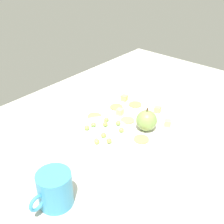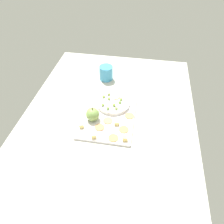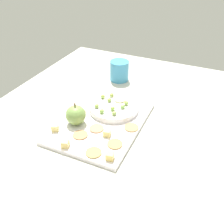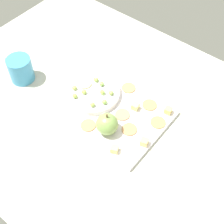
{
  "view_description": "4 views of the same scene",
  "coord_description": "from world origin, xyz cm",
  "px_view_note": "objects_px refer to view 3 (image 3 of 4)",
  "views": [
    {
      "loc": [
        -62.95,
        -46.88,
        55.05
      ],
      "look_at": [
        -4.65,
        3.11,
        8.83
      ],
      "focal_mm": 46.5,
      "sensor_mm": 36.0,
      "label": 1
    },
    {
      "loc": [
        70.22,
        14.53,
        78.15
      ],
      "look_at": [
        -4.11,
        1.85,
        6.62
      ],
      "focal_mm": 34.61,
      "sensor_mm": 36.0,
      "label": 2
    },
    {
      "loc": [
        55.15,
        31.08,
        54.12
      ],
      "look_at": [
        -6.57,
        2.89,
        7.36
      ],
      "focal_mm": 40.96,
      "sensor_mm": 36.0,
      "label": 3
    },
    {
      "loc": [
        33.95,
        -46.83,
        81.02
      ],
      "look_at": [
        -1.92,
        -2.09,
        6.93
      ],
      "focal_mm": 51.3,
      "sensor_mm": 36.0,
      "label": 4
    }
  ],
  "objects_px": {
    "cheese_cube_0": "(65,144)",
    "grape_6": "(97,106)",
    "apple_whole": "(75,115)",
    "grape_4": "(103,96)",
    "cheese_cube_3": "(110,156)",
    "cracker_0": "(131,127)",
    "cheese_cube_1": "(107,133)",
    "apple_slice_0": "(120,99)",
    "grape_7": "(109,100)",
    "cracker_3": "(96,129)",
    "grape_3": "(123,107)",
    "grape_5": "(126,103)",
    "grape_2": "(114,113)",
    "cup": "(119,71)",
    "cheese_cube_2": "(55,128)",
    "cracker_4": "(115,144)",
    "cracker_2": "(94,153)",
    "cracker_5": "(79,112)",
    "platter": "(103,122)",
    "grape_8": "(102,111)",
    "serving_dish": "(114,107)",
    "grape_0": "(112,95)",
    "cracker_1": "(80,135)",
    "grape_1": "(113,108)"
  },
  "relations": [
    {
      "from": "cheese_cube_2",
      "to": "apple_slice_0",
      "type": "relative_size",
      "value": 0.45
    },
    {
      "from": "cheese_cube_3",
      "to": "cracker_0",
      "type": "relative_size",
      "value": 0.46
    },
    {
      "from": "serving_dish",
      "to": "grape_0",
      "type": "distance_m",
      "value": 0.06
    },
    {
      "from": "grape_0",
      "to": "grape_6",
      "type": "bearing_deg",
      "value": -10.27
    },
    {
      "from": "cracker_5",
      "to": "grape_7",
      "type": "bearing_deg",
      "value": 137.14
    },
    {
      "from": "apple_whole",
      "to": "cheese_cube_2",
      "type": "relative_size",
      "value": 3.14
    },
    {
      "from": "grape_0",
      "to": "apple_slice_0",
      "type": "xyz_separation_m",
      "value": [
        0.01,
        0.04,
        -0.0
      ]
    },
    {
      "from": "grape_6",
      "to": "cracker_3",
      "type": "bearing_deg",
      "value": 25.25
    },
    {
      "from": "cracker_1",
      "to": "grape_6",
      "type": "distance_m",
      "value": 0.13
    },
    {
      "from": "cracker_4",
      "to": "grape_5",
      "type": "distance_m",
      "value": 0.19
    },
    {
      "from": "grape_3",
      "to": "grape_8",
      "type": "bearing_deg",
      "value": -43.48
    },
    {
      "from": "grape_2",
      "to": "cup",
      "type": "height_order",
      "value": "cup"
    },
    {
      "from": "cracker_3",
      "to": "grape_5",
      "type": "bearing_deg",
      "value": 163.3
    },
    {
      "from": "apple_whole",
      "to": "cheese_cube_1",
      "type": "relative_size",
      "value": 3.14
    },
    {
      "from": "cheese_cube_0",
      "to": "grape_5",
      "type": "height_order",
      "value": "grape_5"
    },
    {
      "from": "cheese_cube_1",
      "to": "cheese_cube_3",
      "type": "bearing_deg",
      "value": 30.06
    },
    {
      "from": "grape_6",
      "to": "apple_slice_0",
      "type": "xyz_separation_m",
      "value": [
        -0.08,
        0.05,
        -0.0
      ]
    },
    {
      "from": "grape_6",
      "to": "grape_8",
      "type": "bearing_deg",
      "value": 53.95
    },
    {
      "from": "platter",
      "to": "grape_2",
      "type": "distance_m",
      "value": 0.05
    },
    {
      "from": "cheese_cube_1",
      "to": "cracker_1",
      "type": "relative_size",
      "value": 0.46
    },
    {
      "from": "platter",
      "to": "cheese_cube_2",
      "type": "height_order",
      "value": "cheese_cube_2"
    },
    {
      "from": "cracker_4",
      "to": "grape_0",
      "type": "relative_size",
      "value": 2.78
    },
    {
      "from": "grape_7",
      "to": "cheese_cube_2",
      "type": "bearing_deg",
      "value": -25.87
    },
    {
      "from": "cheese_cube_0",
      "to": "grape_2",
      "type": "distance_m",
      "value": 0.19
    },
    {
      "from": "grape_3",
      "to": "grape_6",
      "type": "bearing_deg",
      "value": -68.33
    },
    {
      "from": "apple_slice_0",
      "to": "grape_7",
      "type": "bearing_deg",
      "value": -49.23
    },
    {
      "from": "apple_whole",
      "to": "grape_4",
      "type": "xyz_separation_m",
      "value": [
        -0.15,
        0.02,
        -0.01
      ]
    },
    {
      "from": "grape_0",
      "to": "grape_3",
      "type": "bearing_deg",
      "value": 49.87
    },
    {
      "from": "cracker_4",
      "to": "apple_slice_0",
      "type": "distance_m",
      "value": 0.22
    },
    {
      "from": "cracker_3",
      "to": "grape_3",
      "type": "xyz_separation_m",
      "value": [
        -0.12,
        0.04,
        0.02
      ]
    },
    {
      "from": "cheese_cube_0",
      "to": "apple_slice_0",
      "type": "height_order",
      "value": "apple_slice_0"
    },
    {
      "from": "grape_4",
      "to": "grape_8",
      "type": "xyz_separation_m",
      "value": [
        0.09,
        0.04,
        -0.0
      ]
    },
    {
      "from": "cheese_cube_1",
      "to": "grape_0",
      "type": "xyz_separation_m",
      "value": [
        -0.19,
        -0.07,
        0.02
      ]
    },
    {
      "from": "grape_5",
      "to": "cup",
      "type": "height_order",
      "value": "cup"
    },
    {
      "from": "platter",
      "to": "grape_8",
      "type": "relative_size",
      "value": 21.59
    },
    {
      "from": "cracker_2",
      "to": "grape_6",
      "type": "bearing_deg",
      "value": -155.29
    },
    {
      "from": "grape_5",
      "to": "grape_8",
      "type": "xyz_separation_m",
      "value": [
        0.08,
        -0.05,
        0.0
      ]
    },
    {
      "from": "cracker_5",
      "to": "apple_slice_0",
      "type": "xyz_separation_m",
      "value": [
        -0.11,
        0.11,
        0.02
      ]
    },
    {
      "from": "apple_whole",
      "to": "grape_7",
      "type": "relative_size",
      "value": 4.0
    },
    {
      "from": "cheese_cube_0",
      "to": "grape_6",
      "type": "relative_size",
      "value": 1.27
    },
    {
      "from": "apple_whole",
      "to": "cracker_0",
      "type": "bearing_deg",
      "value": 107.3
    },
    {
      "from": "grape_8",
      "to": "serving_dish",
      "type": "bearing_deg",
      "value": 165.57
    },
    {
      "from": "serving_dish",
      "to": "grape_2",
      "type": "xyz_separation_m",
      "value": [
        0.05,
        0.03,
        0.02
      ]
    },
    {
      "from": "platter",
      "to": "grape_6",
      "type": "relative_size",
      "value": 21.59
    },
    {
      "from": "cracker_4",
      "to": "grape_1",
      "type": "relative_size",
      "value": 2.78
    },
    {
      "from": "grape_5",
      "to": "apple_slice_0",
      "type": "distance_m",
      "value": 0.04
    },
    {
      "from": "cheese_cube_0",
      "to": "grape_2",
      "type": "xyz_separation_m",
      "value": [
        -0.18,
        0.07,
        0.02
      ]
    },
    {
      "from": "cracker_2",
      "to": "cracker_5",
      "type": "distance_m",
      "value": 0.21
    },
    {
      "from": "serving_dish",
      "to": "grape_4",
      "type": "bearing_deg",
      "value": -114.51
    },
    {
      "from": "apple_slice_0",
      "to": "grape_8",
      "type": "bearing_deg",
      "value": -12.36
    }
  ]
}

